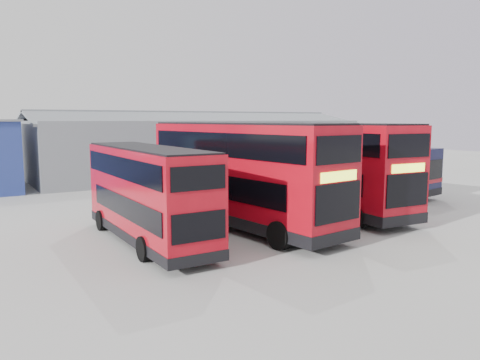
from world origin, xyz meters
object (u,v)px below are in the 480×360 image
double_decker_right (327,168)px  single_decker_blue (350,168)px  double_decker_centre (242,176)px  maintenance_shed (197,146)px  double_decker_left (148,196)px

double_decker_right → single_decker_blue: size_ratio=0.95×
double_decker_centre → double_decker_right: bearing=0.7°
maintenance_shed → double_decker_left: size_ratio=3.21×
single_decker_blue → maintenance_shed: bearing=-85.2°
double_decker_left → double_decker_centre: double_decker_centre is taller
maintenance_shed → double_decker_centre: size_ratio=2.55×
maintenance_shed → double_decker_centre: 23.18m
double_decker_left → double_decker_centre: size_ratio=0.79×
double_decker_centre → double_decker_left: bearing=178.6°
double_decker_centre → double_decker_right: (6.00, 0.76, -0.02)m
double_decker_left → double_decker_right: 10.94m
double_decker_centre → single_decker_blue: double_decker_centre is taller
double_decker_left → double_decker_right: bearing=-173.7°
double_decker_left → double_decker_right: (10.87, 1.20, 0.46)m
maintenance_shed → double_decker_left: (-13.28, -22.04, -0.61)m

